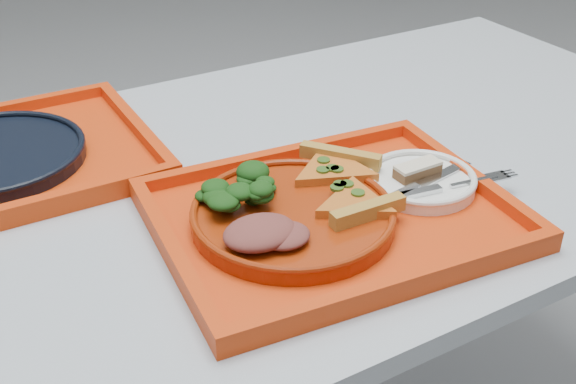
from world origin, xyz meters
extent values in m
cube|color=#A0A8B3|center=(0.00, 0.00, 0.73)|extent=(1.60, 0.80, 0.03)
cylinder|color=gray|center=(0.72, 0.32, 0.36)|extent=(0.05, 0.05, 0.72)
cube|color=red|center=(0.02, -0.16, 0.76)|extent=(0.48, 0.39, 0.01)
cylinder|color=maroon|center=(-0.03, -0.15, 0.77)|extent=(0.26, 0.26, 0.02)
cylinder|color=white|center=(0.17, -0.16, 0.77)|extent=(0.15, 0.15, 0.01)
ellipsoid|color=black|center=(-0.08, -0.09, 0.81)|extent=(0.10, 0.09, 0.05)
ellipsoid|color=brown|center=(-0.10, -0.19, 0.79)|extent=(0.09, 0.07, 0.03)
cube|color=#512E1B|center=(0.17, -0.15, 0.78)|extent=(0.07, 0.03, 0.01)
cube|color=beige|center=(0.17, -0.15, 0.79)|extent=(0.07, 0.03, 0.00)
cube|color=silver|center=(0.16, -0.18, 0.78)|extent=(0.18, 0.05, 0.01)
cube|color=silver|center=(0.18, -0.20, 0.78)|extent=(0.19, 0.05, 0.01)
camera|label=1|loc=(-0.43, -0.82, 1.27)|focal=45.00mm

